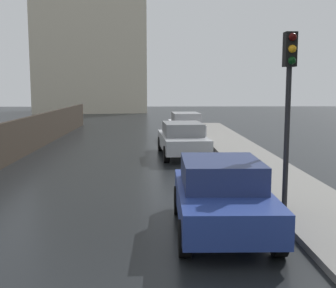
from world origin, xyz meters
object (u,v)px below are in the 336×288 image
(car_silver_far_ahead, at_px, (182,139))
(car_blue_behind_camera, at_px, (222,195))
(car_white_near_kerb, at_px, (186,125))
(traffic_light, at_px, (289,87))

(car_silver_far_ahead, distance_m, car_blue_behind_camera, 9.55)
(car_white_near_kerb, bearing_deg, traffic_light, -87.77)
(car_blue_behind_camera, xyz_separation_m, traffic_light, (1.62, 1.08, 2.16))
(car_blue_behind_camera, relative_size, traffic_light, 0.97)
(car_blue_behind_camera, distance_m, traffic_light, 2.91)
(car_white_near_kerb, bearing_deg, car_blue_behind_camera, -94.03)
(car_white_near_kerb, relative_size, car_blue_behind_camera, 1.15)
(car_white_near_kerb, distance_m, car_blue_behind_camera, 15.68)
(car_white_near_kerb, relative_size, traffic_light, 1.12)
(car_white_near_kerb, xyz_separation_m, car_silver_far_ahead, (-0.56, -6.13, -0.01))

